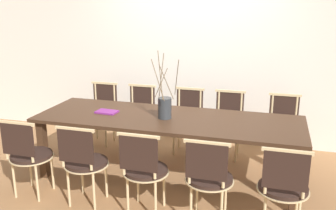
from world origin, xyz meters
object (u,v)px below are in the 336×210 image
(chair_near_center, at_px, (144,168))
(vase_centerpiece, at_px, (165,107))
(chair_far_center, at_px, (187,118))
(book_stack, at_px, (107,112))
(dining_table, at_px, (168,124))

(chair_near_center, bearing_deg, vase_centerpiece, 92.31)
(chair_far_center, height_order, book_stack, chair_far_center)
(chair_far_center, xyz_separation_m, vase_centerpiece, (-0.06, -0.88, 0.39))
(dining_table, xyz_separation_m, book_stack, (-0.77, -0.02, 0.09))
(chair_far_center, distance_m, book_stack, 1.21)
(dining_table, relative_size, vase_centerpiece, 3.97)
(dining_table, distance_m, chair_far_center, 0.86)
(vase_centerpiece, height_order, book_stack, vase_centerpiece)
(chair_far_center, bearing_deg, book_stack, 47.03)
(dining_table, relative_size, book_stack, 11.55)
(dining_table, xyz_separation_m, vase_centerpiece, (-0.03, -0.03, 0.21))
(dining_table, distance_m, chair_near_center, 0.86)
(vase_centerpiece, xyz_separation_m, book_stack, (-0.74, 0.02, -0.12))
(book_stack, bearing_deg, chair_near_center, -47.02)
(chair_far_center, xyz_separation_m, book_stack, (-0.80, -0.86, 0.27))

